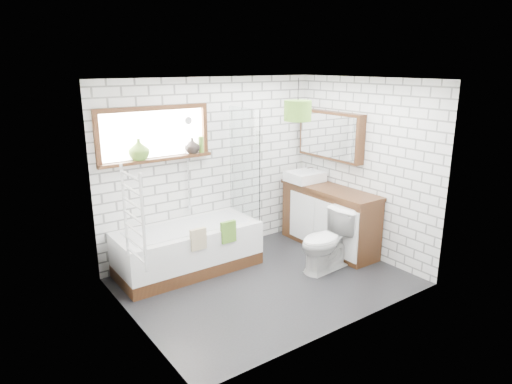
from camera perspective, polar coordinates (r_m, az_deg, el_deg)
floor at (r=5.91m, az=1.28°, el=-11.17°), size 3.40×2.60×0.01m
ceiling at (r=5.27m, az=1.45°, el=13.94°), size 3.40×2.60×0.01m
wall_back at (r=6.52m, az=-5.54°, el=3.10°), size 3.40×0.01×2.50m
wall_front at (r=4.53m, az=11.32°, el=-2.88°), size 3.40×0.01×2.50m
wall_left at (r=4.68m, az=-15.61°, el=-2.54°), size 0.01×2.60×2.50m
wall_right at (r=6.59m, az=13.32°, el=2.89°), size 0.01×2.60×2.50m
window at (r=6.00m, az=-12.54°, el=7.05°), size 1.52×0.16×0.68m
towel_radiator at (r=4.71m, az=-15.06°, el=-3.03°), size 0.06×0.52×1.00m
mirror_cabinet at (r=6.86m, az=9.29°, el=7.01°), size 0.16×1.20×0.70m
shower_riser at (r=6.27m, az=-8.52°, el=3.43°), size 0.02×0.02×1.30m
bathtub at (r=6.17m, az=-8.48°, el=-7.01°), size 1.87×0.82×0.60m
shower_screen at (r=6.29m, az=-1.45°, el=3.68°), size 0.02×0.72×1.50m
towel_green at (r=5.90m, az=-3.48°, el=-4.99°), size 0.21×0.06×0.29m
towel_beige at (r=5.70m, az=-7.23°, el=-5.87°), size 0.21×0.05×0.27m
vanity at (r=6.86m, az=9.13°, el=-3.20°), size 0.52×1.63×0.93m
basin at (r=7.02m, az=6.12°, el=1.95°), size 0.51×0.44×0.15m
tap at (r=7.11m, az=7.09°, el=2.49°), size 0.03×0.03×0.14m
toilet at (r=6.15m, az=8.88°, el=-6.05°), size 0.52×0.83×0.82m
vase_olive at (r=5.92m, az=-14.41°, el=4.99°), size 0.29×0.29×0.27m
vase_dark at (r=6.23m, az=-7.96°, el=5.58°), size 0.20×0.20×0.21m
bottle at (r=6.29m, az=-6.86°, el=5.74°), size 0.09×0.09×0.22m
pendant at (r=5.85m, az=5.23°, el=10.09°), size 0.35×0.35×0.26m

